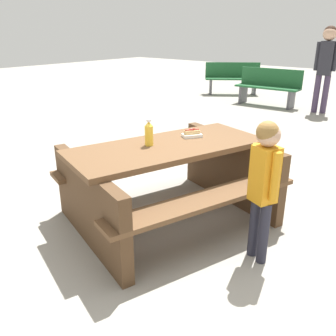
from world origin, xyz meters
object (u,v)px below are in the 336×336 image
(child_in_coat, at_px, (264,175))
(park_bench_near, at_px, (268,86))
(bystander_adult, at_px, (326,59))
(soda_bottle, at_px, (149,134))
(park_bench_mid, at_px, (233,78))
(picnic_table, at_px, (168,176))
(hotdog_tray, at_px, (192,134))

(child_in_coat, height_order, park_bench_near, child_in_coat)
(child_in_coat, distance_m, bystander_adult, 5.99)
(soda_bottle, xyz_separation_m, bystander_adult, (5.87, 0.40, 0.28))
(park_bench_near, relative_size, park_bench_mid, 1.05)
(soda_bottle, bearing_deg, child_in_coat, -85.79)
(picnic_table, xyz_separation_m, bystander_adult, (5.75, 0.52, 0.69))
(child_in_coat, relative_size, park_bench_near, 0.74)
(picnic_table, bearing_deg, child_in_coat, -92.49)
(soda_bottle, xyz_separation_m, park_bench_mid, (6.74, 3.10, -0.41))
(park_bench_mid, relative_size, bystander_adult, 0.81)
(picnic_table, height_order, park_bench_mid, park_bench_mid)
(park_bench_mid, bearing_deg, soda_bottle, -155.33)
(picnic_table, relative_size, soda_bottle, 9.02)
(picnic_table, height_order, child_in_coat, child_in_coat)
(soda_bottle, distance_m, bystander_adult, 5.89)
(soda_bottle, height_order, hotdog_tray, soda_bottle)
(soda_bottle, height_order, bystander_adult, bystander_adult)
(child_in_coat, distance_m, park_bench_near, 6.43)
(soda_bottle, distance_m, child_in_coat, 1.09)
(child_in_coat, height_order, bystander_adult, bystander_adult)
(picnic_table, height_order, soda_bottle, soda_bottle)
(bystander_adult, bearing_deg, picnic_table, -174.88)
(hotdog_tray, bearing_deg, park_bench_near, 17.97)
(park_bench_mid, bearing_deg, park_bench_near, -119.81)
(soda_bottle, relative_size, park_bench_near, 0.16)
(bystander_adult, bearing_deg, park_bench_near, 88.51)
(picnic_table, xyz_separation_m, hotdog_tray, (0.34, -0.01, 0.34))
(picnic_table, distance_m, child_in_coat, 1.00)
(picnic_table, height_order, hotdog_tray, hotdog_tray)
(hotdog_tray, bearing_deg, soda_bottle, 163.94)
(soda_bottle, distance_m, park_bench_mid, 7.43)
(soda_bottle, height_order, park_bench_mid, soda_bottle)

